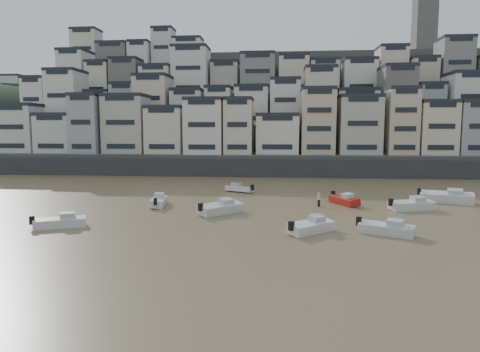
# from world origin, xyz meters

# --- Properties ---
(ground) EXTENTS (400.00, 400.00, 0.00)m
(ground) POSITION_xyz_m (0.00, 0.00, 0.00)
(ground) COLOR olive
(ground) RESTS_ON ground
(harbor_wall) EXTENTS (140.00, 3.00, 3.50)m
(harbor_wall) POSITION_xyz_m (10.00, 65.00, 1.75)
(harbor_wall) COLOR #38383A
(harbor_wall) RESTS_ON ground
(hillside) EXTENTS (141.04, 66.00, 50.00)m
(hillside) POSITION_xyz_m (14.73, 104.84, 13.01)
(hillside) COLOR #4C4C47
(hillside) RESTS_ON ground
(boat_j) EXTENTS (5.30, 3.62, 1.38)m
(boat_j) POSITION_xyz_m (-8.75, 20.46, 0.69)
(boat_j) COLOR silver
(boat_j) RESTS_ON ground
(boat_d) EXTENTS (6.02, 3.63, 1.56)m
(boat_d) POSITION_xyz_m (27.07, 32.45, 0.78)
(boat_d) COLOR silver
(boat_d) RESTS_ON ground
(boat_c) EXTENTS (5.37, 5.57, 1.59)m
(boat_c) POSITION_xyz_m (5.54, 28.30, 0.80)
(boat_c) COLOR silver
(boat_c) RESTS_ON ground
(boat_a) EXTENTS (5.02, 4.85, 1.43)m
(boat_a) POSITION_xyz_m (14.80, 20.57, 0.72)
(boat_a) COLOR white
(boat_a) RESTS_ON ground
(boat_f) EXTENTS (2.43, 5.45, 1.44)m
(boat_f) POSITION_xyz_m (-2.63, 32.43, 0.72)
(boat_f) COLOR silver
(boat_f) RESTS_ON ground
(boat_b) EXTENTS (5.40, 3.85, 1.42)m
(boat_b) POSITION_xyz_m (21.37, 20.42, 0.71)
(boat_b) COLOR silver
(boat_b) RESTS_ON ground
(boat_g) EXTENTS (7.13, 4.36, 1.85)m
(boat_g) POSITION_xyz_m (32.89, 37.75, 0.92)
(boat_g) COLOR silver
(boat_g) RESTS_ON ground
(boat_h) EXTENTS (4.86, 3.59, 1.28)m
(boat_h) POSITION_xyz_m (6.07, 44.49, 0.64)
(boat_h) COLOR silver
(boat_h) RESTS_ON ground
(boat_e) EXTENTS (3.79, 5.39, 1.41)m
(boat_e) POSITION_xyz_m (19.88, 35.39, 0.71)
(boat_e) COLOR #A41C14
(boat_e) RESTS_ON ground
(person_pink) EXTENTS (0.44, 0.44, 1.74)m
(person_pink) POSITION_xyz_m (16.66, 33.68, 0.87)
(person_pink) COLOR #EBA6A8
(person_pink) RESTS_ON ground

